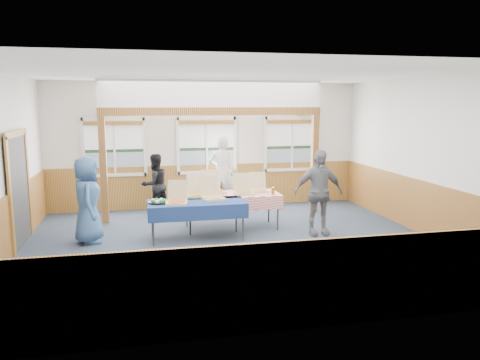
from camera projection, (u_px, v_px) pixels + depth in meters
name	position (u px, v px, depth m)	size (l,w,h in m)	color
floor	(234.00, 245.00, 8.94)	(8.00, 8.00, 0.00)	#283141
ceiling	(233.00, 74.00, 8.42)	(8.00, 8.00, 0.00)	white
wall_back	(206.00, 145.00, 12.05)	(8.00, 8.00, 0.00)	silver
wall_front	(294.00, 199.00, 5.30)	(8.00, 8.00, 0.00)	silver
wall_left	(0.00, 168.00, 7.84)	(8.00, 8.00, 0.00)	silver
wall_right	(426.00, 157.00, 9.51)	(8.00, 8.00, 0.00)	silver
wainscot_back	(207.00, 186.00, 12.20)	(7.98, 0.05, 1.10)	brown
wainscot_front	(292.00, 286.00, 5.50)	(7.98, 0.05, 1.10)	brown
wainscot_left	(7.00, 228.00, 8.02)	(0.05, 6.98, 1.10)	brown
wainscot_right	(421.00, 207.00, 9.68)	(0.05, 6.98, 1.10)	brown
cased_opening	(18.00, 190.00, 8.81)	(0.06, 1.30, 2.10)	#323232
window_left	(114.00, 144.00, 11.52)	(1.56, 0.10, 1.46)	white
window_mid	(207.00, 142.00, 12.00)	(1.56, 0.10, 1.46)	white
window_right	(292.00, 141.00, 12.48)	(1.56, 0.10, 1.46)	white
post_left	(103.00, 170.00, 10.44)	(0.15, 0.15, 2.40)	#5B2B14
post_right	(314.00, 164.00, 11.48)	(0.15, 0.15, 2.40)	#5B2B14
cross_beam	(213.00, 111.00, 10.75)	(5.15, 0.18, 0.18)	#5B2B14
table_left	(197.00, 204.00, 9.22)	(1.91, 0.85, 0.76)	#323232
table_right	(232.00, 196.00, 10.02)	(2.23, 1.75, 0.76)	#323232
pizza_box_a	(177.00, 200.00, 9.02)	(0.47, 0.54, 0.43)	tan
pizza_box_b	(212.00, 196.00, 9.43)	(0.50, 0.57, 0.44)	tan
pizza_box_c	(197.00, 193.00, 9.75)	(0.41, 0.50, 0.44)	tan
pizza_box_d	(214.00, 190.00, 10.11)	(0.52, 0.60, 0.47)	tan
pizza_box_e	(244.00, 191.00, 9.97)	(0.39, 0.48, 0.43)	tan
pizza_box_f	(259.00, 189.00, 10.27)	(0.38, 0.46, 0.40)	tan
veggie_tray	(158.00, 202.00, 9.05)	(0.38, 0.38, 0.09)	black
drink_glass	(273.00, 191.00, 9.93)	(0.07, 0.07, 0.15)	#974D19
woman_white	(222.00, 173.00, 11.68)	(0.69, 0.45, 1.90)	silver
woman_black	(155.00, 185.00, 11.25)	(0.72, 0.56, 1.48)	black
man_blue	(88.00, 200.00, 8.96)	(0.82, 0.53, 1.68)	#355684
person_grey	(318.00, 192.00, 9.52)	(1.03, 0.43, 1.75)	slate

